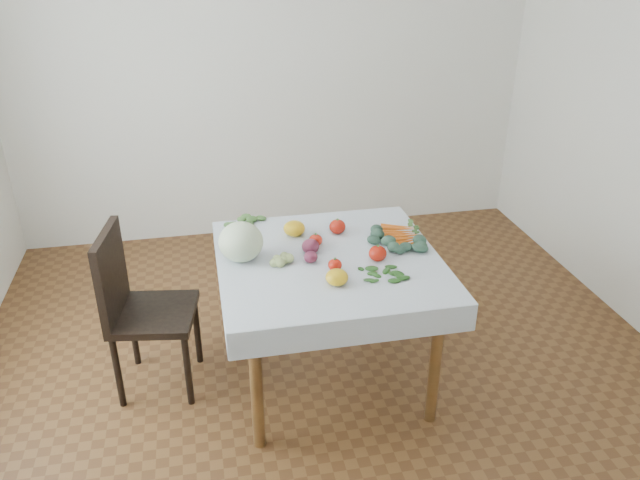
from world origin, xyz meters
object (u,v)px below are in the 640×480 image
Objects in this scene: chair at (136,301)px; carrot_bunch at (402,235)px; cabbage at (241,242)px; heirloom_back at (294,228)px; table at (329,276)px.

chair is 1.46m from carrot_bunch.
cabbage is 1.89× the size of heirloom_back.
table is at bearing -8.58° from chair.
carrot_bunch reaches higher than table.
cabbage is at bearing -174.95° from carrot_bunch.
heirloom_back is at bearing 9.75° from chair.
carrot_bunch is (0.88, 0.08, -0.09)m from cabbage.
chair is at bearing -179.87° from carrot_bunch.
carrot_bunch is (0.44, 0.15, 0.12)m from table.
heirloom_back is 0.59m from carrot_bunch.
chair reaches higher than heirloom_back.
carrot_bunch is at bearing 5.05° from cabbage.
cabbage is (-0.44, 0.08, 0.20)m from table.
table is at bearing -66.54° from heirloom_back.
table is 1.01m from chair.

